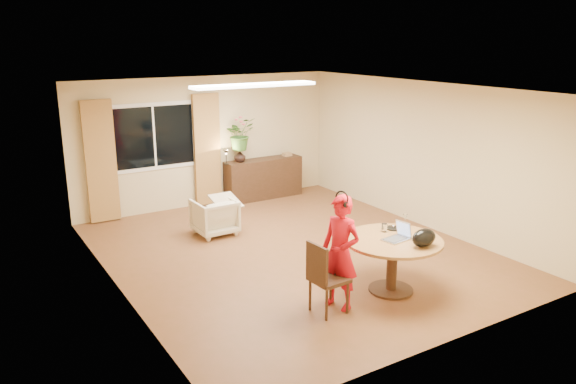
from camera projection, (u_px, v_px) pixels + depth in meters
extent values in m
plane|color=brown|center=(293.00, 252.00, 9.02)|extent=(6.50, 6.50, 0.00)
plane|color=white|center=(293.00, 89.00, 8.32)|extent=(6.50, 6.50, 0.00)
plane|color=#CCBB84|center=(207.00, 141.00, 11.33)|extent=(5.50, 0.00, 5.50)
plane|color=#CCBB84|center=(114.00, 200.00, 7.28)|extent=(0.00, 6.50, 6.50)
plane|color=#CCBB84|center=(422.00, 155.00, 10.06)|extent=(0.00, 6.50, 6.50)
cube|color=white|center=(154.00, 137.00, 10.71)|extent=(1.70, 0.02, 1.30)
cube|color=black|center=(154.00, 137.00, 10.70)|extent=(1.55, 0.01, 1.15)
cube|color=white|center=(154.00, 137.00, 10.70)|extent=(0.04, 0.01, 1.15)
cube|color=olive|center=(101.00, 162.00, 10.21)|extent=(0.55, 0.08, 2.25)
cube|color=olive|center=(207.00, 150.00, 11.27)|extent=(0.55, 0.08, 2.25)
cube|color=white|center=(255.00, 85.00, 9.31)|extent=(2.20, 0.35, 0.05)
cylinder|color=brown|center=(393.00, 240.00, 7.47)|extent=(1.31, 1.31, 0.04)
cylinder|color=#311F10|center=(392.00, 266.00, 7.57)|extent=(0.14, 0.14, 0.71)
cylinder|color=#311F10|center=(391.00, 289.00, 7.66)|extent=(0.61, 0.61, 0.03)
imported|color=red|center=(340.00, 253.00, 7.02)|extent=(0.62, 0.51, 1.48)
imported|color=beige|center=(215.00, 216.00, 9.78)|extent=(0.69, 0.71, 0.63)
cube|color=#311F10|center=(263.00, 178.00, 11.96)|extent=(1.69, 0.41, 0.85)
imported|color=black|center=(240.00, 156.00, 11.53)|extent=(0.29, 0.29, 0.25)
imported|color=#336325|center=(240.00, 134.00, 11.41)|extent=(0.70, 0.64, 0.66)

